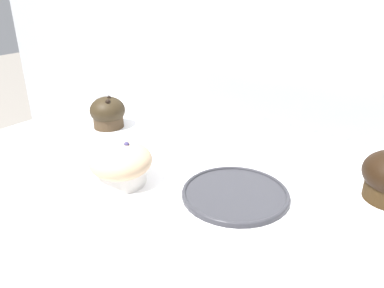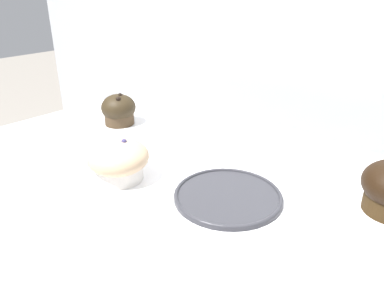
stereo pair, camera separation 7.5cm
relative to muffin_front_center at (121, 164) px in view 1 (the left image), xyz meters
The scene contains 4 objects.
wall_back 0.73m from the muffin_front_center, 84.90° to the left, with size 3.20×0.10×1.80m, color #B2B7BC.
muffin_front_center is the anchor object (origin of this frame).
muffin_back_left 0.29m from the muffin_front_center, 143.33° to the left, with size 0.09×0.09×0.08m.
serving_plate 0.21m from the muffin_front_center, 24.26° to the left, with size 0.19×0.19×0.01m.
Camera 1 is at (0.40, -0.53, 1.27)m, focal length 35.00 mm.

